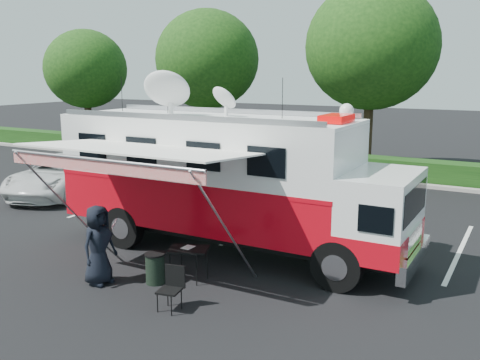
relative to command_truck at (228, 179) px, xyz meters
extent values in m
plane|color=black|center=(0.08, 0.00, -2.01)|extent=(120.00, 120.00, 0.00)
cube|color=#9E998E|center=(4.08, 11.00, -1.93)|extent=(60.00, 0.35, 0.15)
cube|color=black|center=(4.08, 11.90, -1.51)|extent=(60.00, 1.20, 1.00)
cylinder|color=black|center=(-17.92, 13.00, -0.01)|extent=(0.44, 0.44, 4.00)
ellipsoid|color=#14380F|center=(-17.92, 13.00, 2.95)|extent=(5.12, 5.12, 4.86)
cylinder|color=black|center=(-8.92, 13.00, 0.19)|extent=(0.44, 0.44, 4.40)
ellipsoid|color=#14380F|center=(-8.92, 13.00, 3.45)|extent=(5.63, 5.63, 5.35)
cylinder|color=black|center=(0.08, 13.00, 0.39)|extent=(0.44, 0.44, 4.80)
ellipsoid|color=#14380F|center=(0.08, 13.00, 3.95)|extent=(6.14, 6.14, 5.84)
cube|color=silver|center=(-12.42, 3.00, -2.00)|extent=(0.12, 5.50, 0.01)
cube|color=silver|center=(-6.42, 3.00, -2.00)|extent=(0.12, 5.50, 0.01)
cube|color=silver|center=(-0.42, 3.00, -2.00)|extent=(0.12, 5.50, 0.01)
cube|color=silver|center=(5.58, 3.00, -2.00)|extent=(0.12, 5.50, 0.01)
cube|color=black|center=(0.08, 0.00, -1.42)|extent=(9.16, 1.49, 0.32)
cylinder|color=black|center=(3.49, -1.17, -1.42)|extent=(1.17, 0.34, 1.17)
cylinder|color=black|center=(3.49, 1.17, -1.42)|extent=(1.17, 0.34, 1.17)
cylinder|color=black|center=(-2.68, -1.17, -1.42)|extent=(1.17, 0.34, 1.17)
cylinder|color=black|center=(-2.68, 1.17, -1.42)|extent=(1.17, 0.34, 1.17)
cube|color=silver|center=(4.93, 0.00, -1.37)|extent=(0.21, 2.66, 0.43)
cube|color=white|center=(4.13, 0.00, -0.36)|extent=(1.49, 2.66, 1.81)
cube|color=red|center=(4.13, 0.00, -0.99)|extent=(1.51, 2.68, 0.59)
cube|color=black|center=(4.82, 0.00, -0.04)|extent=(0.13, 2.36, 0.75)
cube|color=red|center=(-0.66, 0.00, -0.62)|extent=(8.09, 2.66, 1.28)
cube|color=red|center=(-0.66, 0.00, 0.02)|extent=(8.11, 2.68, 0.11)
cube|color=white|center=(-0.66, 0.00, 0.82)|extent=(8.09, 2.66, 1.49)
cube|color=silver|center=(-0.66, 0.00, 1.60)|extent=(8.09, 2.66, 0.09)
cube|color=#CC0505|center=(2.96, 0.00, 1.75)|extent=(0.59, 1.01, 0.17)
sphere|color=white|center=(2.85, 1.07, 1.86)|extent=(0.36, 0.36, 0.36)
ellipsoid|color=silver|center=(-1.83, -0.16, 2.36)|extent=(1.28, 1.28, 0.38)
ellipsoid|color=silver|center=(-0.23, 0.21, 2.15)|extent=(0.75, 0.75, 0.21)
cylinder|color=black|center=(-3.96, 0.43, 2.15)|extent=(0.02, 0.02, 1.06)
cylinder|color=black|center=(-2.26, 0.43, 2.15)|extent=(0.02, 0.02, 1.06)
cylinder|color=black|center=(1.36, 0.43, 2.15)|extent=(0.02, 0.02, 1.06)
cube|color=white|center=(-0.87, -2.61, 1.08)|extent=(5.32, 2.55, 0.22)
cube|color=red|center=(-0.87, -3.87, 0.89)|extent=(5.32, 0.04, 0.30)
cylinder|color=#B2B2B7|center=(-0.87, -3.89, 1.02)|extent=(5.32, 0.07, 0.07)
cylinder|color=#B2B2B7|center=(-3.29, -2.68, -0.49)|extent=(0.05, 2.74, 3.07)
cylinder|color=#B2B2B7|center=(1.54, -2.68, -0.49)|extent=(0.05, 2.74, 3.07)
imported|color=silver|center=(-9.23, 2.73, -2.01)|extent=(4.10, 6.17, 1.57)
imported|color=black|center=(-1.44, -3.45, -2.01)|extent=(0.63, 0.93, 1.87)
cube|color=black|center=(0.23, -2.24, -1.26)|extent=(1.08, 0.93, 0.04)
cylinder|color=black|center=(-0.15, -2.48, -1.63)|extent=(0.02, 0.02, 0.75)
cylinder|color=black|center=(-0.15, -2.01, -1.63)|extent=(0.02, 0.02, 0.75)
cylinder|color=black|center=(0.60, -2.48, -1.63)|extent=(0.02, 0.02, 0.75)
cylinder|color=black|center=(0.60, -2.01, -1.63)|extent=(0.02, 0.02, 0.75)
cube|color=silver|center=(0.18, -2.19, -1.24)|extent=(0.23, 0.32, 0.01)
cube|color=black|center=(0.84, -3.85, -1.57)|extent=(0.52, 0.52, 0.04)
cube|color=black|center=(0.84, -3.63, -1.32)|extent=(0.44, 0.12, 0.49)
cylinder|color=black|center=(0.67, -4.02, -1.79)|extent=(0.02, 0.02, 0.44)
cylinder|color=black|center=(0.67, -3.67, -1.79)|extent=(0.02, 0.02, 0.44)
cylinder|color=black|center=(1.02, -4.02, -1.79)|extent=(0.02, 0.02, 0.44)
cylinder|color=black|center=(1.02, -3.67, -1.79)|extent=(0.02, 0.02, 0.44)
cylinder|color=black|center=(-0.33, -2.81, -1.66)|extent=(0.44, 0.44, 0.68)
cylinder|color=black|center=(-0.33, -2.81, -1.30)|extent=(0.48, 0.48, 0.04)
camera|label=1|loc=(7.09, -12.10, 2.85)|focal=40.00mm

